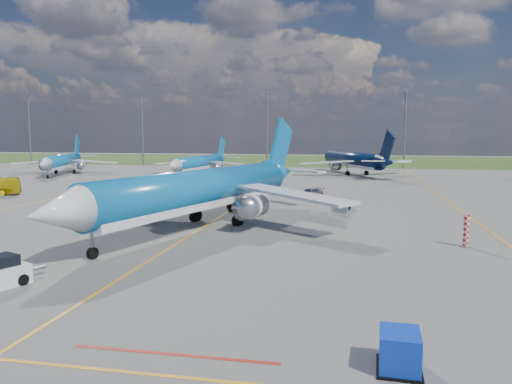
% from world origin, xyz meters
% --- Properties ---
extents(ground, '(400.00, 400.00, 0.00)m').
position_xyz_m(ground, '(0.00, 0.00, 0.00)').
color(ground, '#5B5B59').
rests_on(ground, ground).
extents(grass_strip, '(400.00, 80.00, 0.01)m').
position_xyz_m(grass_strip, '(0.00, 150.00, 0.00)').
color(grass_strip, '#2D4719').
rests_on(grass_strip, ground).
extents(taxiway_lines, '(60.25, 160.00, 0.02)m').
position_xyz_m(taxiway_lines, '(0.17, 27.70, 0.01)').
color(taxiway_lines, gold).
rests_on(taxiway_lines, ground).
extents(floodlight_masts, '(202.20, 0.50, 22.70)m').
position_xyz_m(floodlight_masts, '(10.00, 110.00, 12.56)').
color(floodlight_masts, slate).
rests_on(floodlight_masts, ground).
extents(warning_post, '(0.50, 0.50, 3.00)m').
position_xyz_m(warning_post, '(26.00, 8.00, 1.50)').
color(warning_post, red).
rests_on(warning_post, ground).
extents(bg_jet_nw, '(37.08, 42.76, 9.49)m').
position_xyz_m(bg_jet_nw, '(-55.38, 73.45, 0.00)').
color(bg_jet_nw, '#0B63A6').
rests_on(bg_jet_nw, ground).
extents(bg_jet_nnw, '(29.86, 37.23, 9.09)m').
position_xyz_m(bg_jet_nnw, '(-20.73, 76.68, 0.00)').
color(bg_jet_nnw, '#0B63A6').
rests_on(bg_jet_nnw, ground).
extents(bg_jet_n, '(44.65, 49.36, 10.54)m').
position_xyz_m(bg_jet_n, '(15.61, 87.18, 0.00)').
color(bg_jet_n, '#07183B').
rests_on(bg_jet_n, ground).
extents(main_airliner, '(47.23, 54.45, 12.07)m').
position_xyz_m(main_airliner, '(-0.15, 12.10, 0.00)').
color(main_airliner, '#0B63A6').
rests_on(main_airliner, ground).
extents(uld_container, '(1.80, 2.20, 1.70)m').
position_xyz_m(uld_container, '(18.09, -17.50, 0.85)').
color(uld_container, '#0D32B9').
rests_on(uld_container, ground).
extents(service_car_a, '(3.38, 4.67, 1.48)m').
position_xyz_m(service_car_a, '(-22.04, 35.87, 0.74)').
color(service_car_a, '#999999').
rests_on(service_car_a, ground).
extents(service_car_b, '(5.25, 4.57, 1.34)m').
position_xyz_m(service_car_b, '(2.16, 23.40, 0.67)').
color(service_car_b, '#999999').
rests_on(service_car_b, ground).
extents(service_car_c, '(4.67, 5.26, 1.46)m').
position_xyz_m(service_car_c, '(9.21, 39.78, 0.73)').
color(service_car_c, '#999999').
rests_on(service_car_c, ground).
extents(baggage_tug_w, '(1.74, 5.44, 1.20)m').
position_xyz_m(baggage_tug_w, '(14.69, 27.91, 0.56)').
color(baggage_tug_w, '#1A429D').
rests_on(baggage_tug_w, ground).
extents(baggage_tug_c, '(2.53, 4.54, 0.99)m').
position_xyz_m(baggage_tug_c, '(-19.74, 46.54, 0.46)').
color(baggage_tug_c, navy).
rests_on(baggage_tug_c, ground).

